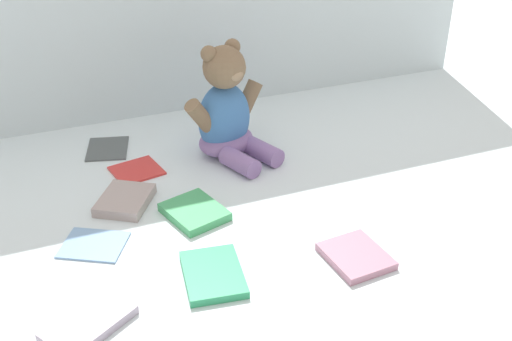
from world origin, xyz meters
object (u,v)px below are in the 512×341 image
(teddy_bear, at_px, (227,115))
(book_case_5, at_px, (125,200))
(book_case_4, at_px, (89,324))
(book_case_2, at_px, (107,148))
(book_case_6, at_px, (136,170))
(book_case_7, at_px, (213,274))
(book_case_3, at_px, (195,212))
(book_case_0, at_px, (356,256))
(book_case_1, at_px, (94,244))

(teddy_bear, distance_m, book_case_5, 0.30)
(book_case_4, distance_m, book_case_5, 0.34)
(book_case_2, height_order, book_case_4, book_case_4)
(book_case_4, height_order, book_case_6, book_case_4)
(teddy_bear, distance_m, book_case_7, 0.45)
(book_case_3, distance_m, book_case_5, 0.15)
(book_case_2, relative_size, book_case_5, 0.98)
(book_case_6, bearing_deg, book_case_0, -68.07)
(book_case_7, bearing_deg, book_case_4, -160.94)
(book_case_7, bearing_deg, book_case_0, -2.35)
(book_case_1, relative_size, book_case_5, 0.96)
(book_case_5, bearing_deg, book_case_4, 101.69)
(book_case_2, bearing_deg, book_case_5, -76.93)
(teddy_bear, relative_size, book_case_6, 2.60)
(book_case_1, bearing_deg, teddy_bear, 154.97)
(teddy_bear, relative_size, book_case_2, 2.30)
(book_case_4, bearing_deg, book_case_7, 69.03)
(teddy_bear, relative_size, book_case_3, 2.21)
(book_case_2, distance_m, book_case_5, 0.25)
(book_case_0, height_order, book_case_6, book_case_0)
(book_case_5, bearing_deg, book_case_7, 140.48)
(book_case_4, relative_size, book_case_6, 1.35)
(book_case_4, distance_m, book_case_6, 0.47)
(book_case_3, bearing_deg, teddy_bear, -139.80)
(book_case_1, relative_size, book_case_4, 0.83)
(book_case_3, xyz_separation_m, book_case_7, (-0.03, -0.19, -0.00))
(book_case_3, bearing_deg, book_case_7, 66.22)
(book_case_1, xyz_separation_m, book_case_7, (0.17, -0.16, 0.00))
(book_case_5, xyz_separation_m, book_case_6, (0.05, 0.12, -0.01))
(book_case_3, relative_size, book_case_6, 1.18)
(teddy_bear, height_order, book_case_5, teddy_bear)
(book_case_1, distance_m, book_case_6, 0.27)
(book_case_2, bearing_deg, book_case_4, -87.75)
(book_case_0, distance_m, book_case_6, 0.53)
(book_case_0, xyz_separation_m, book_case_3, (-0.22, 0.23, 0.00))
(book_case_1, bearing_deg, book_case_4, 18.55)
(teddy_bear, xyz_separation_m, book_case_3, (-0.14, -0.22, -0.09))
(book_case_0, distance_m, book_case_1, 0.47)
(book_case_1, bearing_deg, book_case_3, 126.90)
(book_case_1, height_order, book_case_3, book_case_3)
(book_case_2, relative_size, book_case_3, 0.96)
(teddy_bear, height_order, book_case_3, teddy_bear)
(teddy_bear, relative_size, book_case_0, 2.28)
(book_case_3, relative_size, book_case_5, 1.02)
(book_case_5, bearing_deg, teddy_bear, -121.42)
(book_case_6, bearing_deg, book_case_2, 96.62)
(teddy_bear, height_order, book_case_0, teddy_bear)
(book_case_0, distance_m, book_case_4, 0.46)
(teddy_bear, distance_m, book_case_3, 0.28)
(teddy_bear, bearing_deg, book_case_2, 133.41)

